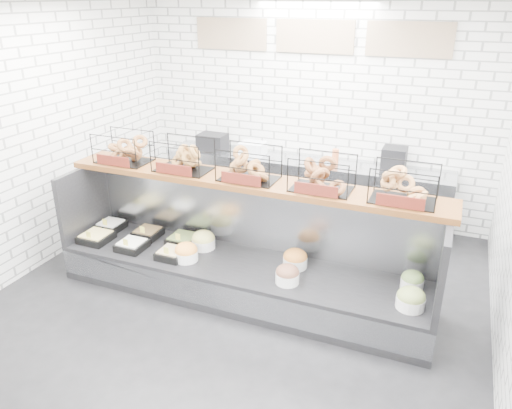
% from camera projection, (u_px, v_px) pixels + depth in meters
% --- Properties ---
extents(ground, '(5.50, 5.50, 0.00)m').
position_uv_depth(ground, '(230.00, 309.00, 5.17)').
color(ground, black).
rests_on(ground, ground).
extents(room_shell, '(5.02, 5.51, 3.01)m').
position_uv_depth(room_shell, '(252.00, 100.00, 4.88)').
color(room_shell, white).
rests_on(room_shell, ground).
extents(display_case, '(4.00, 0.90, 1.20)m').
position_uv_depth(display_case, '(242.00, 266.00, 5.34)').
color(display_case, black).
rests_on(display_case, ground).
extents(bagel_shelf, '(4.10, 0.50, 0.40)m').
position_uv_depth(bagel_shelf, '(249.00, 168.00, 5.07)').
color(bagel_shelf, '#4F2910').
rests_on(bagel_shelf, display_case).
extents(prep_counter, '(4.00, 0.60, 1.20)m').
position_uv_depth(prep_counter, '(302.00, 189.00, 7.05)').
color(prep_counter, '#93969B').
rests_on(prep_counter, ground).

